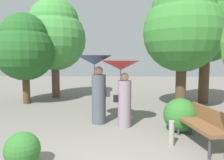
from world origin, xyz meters
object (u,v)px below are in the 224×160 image
object	(u,v)px
person_left	(97,78)
tree_near_left	(25,47)
tree_mid_left	(55,34)
path_marker_post	(172,133)
person_right	(122,80)
park_bench	(203,123)
tree_near_right	(183,26)
tree_far_back	(206,22)

from	to	relation	value
person_left	tree_near_left	distance (m)	4.44
person_left	tree_near_left	xyz separation A→B (m)	(-3.30, 2.77, 1.07)
tree_mid_left	path_marker_post	bearing A→B (deg)	-54.07
person_right	tree_near_left	size ratio (longest dim) A/B	0.49
person_left	park_bench	world-z (taller)	person_left
tree_near_left	tree_near_right	bearing A→B (deg)	-7.71
tree_far_back	tree_mid_left	bearing A→B (deg)	169.96
person_left	person_right	world-z (taller)	person_left
person_right	tree_mid_left	world-z (taller)	tree_mid_left
tree_near_left	path_marker_post	size ratio (longest dim) A/B	6.82
tree_near_left	path_marker_post	xyz separation A→B (m)	(5.12, -4.40, -2.15)
tree_far_back	park_bench	bearing A→B (deg)	-111.05
park_bench	tree_near_right	xyz separation A→B (m)	(0.48, 3.50, 2.62)
tree_near_right	person_left	bearing A→B (deg)	-147.41
park_bench	tree_far_back	bearing A→B (deg)	149.26
person_left	tree_far_back	distance (m)	5.70
tree_near_right	tree_mid_left	size ratio (longest dim) A/B	1.00
person_right	park_bench	world-z (taller)	person_right
person_right	tree_near_left	distance (m)	5.21
park_bench	tree_mid_left	world-z (taller)	tree_mid_left
person_left	tree_far_back	world-z (taller)	tree_far_back
person_left	tree_mid_left	size ratio (longest dim) A/B	0.42
person_left	park_bench	bearing A→B (deg)	-130.16
park_bench	tree_mid_left	distance (m)	8.12
person_right	tree_near_right	world-z (taller)	tree_near_right
path_marker_post	tree_near_left	bearing A→B (deg)	139.31
person_left	path_marker_post	distance (m)	2.67
person_left	tree_near_right	xyz separation A→B (m)	(3.01, 1.92, 1.78)
person_left	path_marker_post	bearing A→B (deg)	-140.00
person_left	person_right	xyz separation A→B (m)	(0.75, -0.31, -0.03)
person_left	tree_near_left	size ratio (longest dim) A/B	0.53
path_marker_post	tree_far_back	bearing A→B (deg)	62.07
park_bench	tree_near_right	distance (m)	4.39
person_right	tree_far_back	xyz separation A→B (m)	(3.57, 3.40, 2.13)
person_left	person_right	size ratio (longest dim) A/B	1.08
tree_far_back	path_marker_post	world-z (taller)	tree_far_back
tree_mid_left	path_marker_post	xyz separation A→B (m)	(4.28, -5.91, -2.83)
person_left	tree_near_right	world-z (taller)	tree_near_right
park_bench	path_marker_post	bearing A→B (deg)	-95.46
person_left	tree_near_right	bearing A→B (deg)	-65.61
tree_mid_left	person_left	bearing A→B (deg)	-60.10
person_right	tree_far_back	distance (m)	5.37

